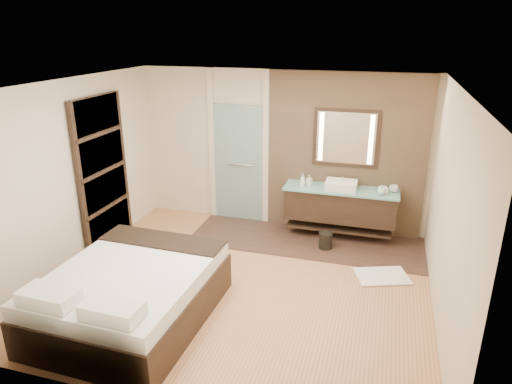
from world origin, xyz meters
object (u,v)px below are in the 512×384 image
(vanity, at_px, (340,205))
(waste_bin, at_px, (326,241))
(bed, at_px, (131,294))
(mirror_unit, at_px, (346,138))

(vanity, bearing_deg, waste_bin, -106.14)
(bed, height_order, waste_bin, bed)
(mirror_unit, distance_m, bed, 4.10)
(bed, bearing_deg, mirror_unit, 58.66)
(vanity, xyz_separation_m, bed, (-2.12, -3.02, -0.24))
(bed, relative_size, waste_bin, 8.33)
(vanity, relative_size, bed, 0.84)
(mirror_unit, relative_size, bed, 0.48)
(vanity, relative_size, waste_bin, 6.99)
(vanity, distance_m, mirror_unit, 1.10)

